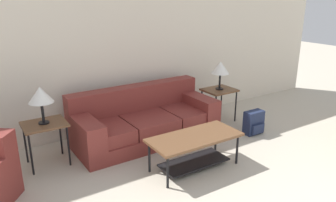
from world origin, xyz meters
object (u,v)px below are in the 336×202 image
object	(u,v)px
side_table_left	(45,128)
table_lamp_right	(220,68)
side_table_right	(219,93)
backpack	(254,123)
couch	(145,122)
coffee_table	(195,144)
table_lamp_left	(40,95)

from	to	relation	value
side_table_left	table_lamp_right	xyz separation A→B (m)	(3.04, -0.00, 0.45)
side_table_right	backpack	distance (m)	0.85
couch	coffee_table	distance (m)	1.18
table_lamp_left	table_lamp_right	xyz separation A→B (m)	(3.04, 0.00, 0.00)
coffee_table	side_table_right	distance (m)	1.83
side_table_right	table_lamp_left	world-z (taller)	table_lamp_left
couch	table_lamp_left	world-z (taller)	table_lamp_left
couch	table_lamp_right	size ratio (longest dim) A/B	4.57
couch	side_table_left	xyz separation A→B (m)	(-1.52, -0.02, 0.24)
table_lamp_right	coffee_table	bearing A→B (deg)	-140.65
table_lamp_right	backpack	xyz separation A→B (m)	(0.11, -0.77, -0.80)
coffee_table	table_lamp_left	size ratio (longest dim) A/B	2.48
side_table_left	side_table_right	size ratio (longest dim) A/B	1.00
side_table_right	backpack	xyz separation A→B (m)	(0.11, -0.77, -0.35)
side_table_right	table_lamp_right	bearing A→B (deg)	-146.31
table_lamp_right	backpack	bearing A→B (deg)	-81.88
coffee_table	side_table_left	world-z (taller)	side_table_left
side_table_left	backpack	size ratio (longest dim) A/B	1.53
side_table_left	table_lamp_right	distance (m)	3.07
table_lamp_left	couch	bearing A→B (deg)	0.78
side_table_right	backpack	world-z (taller)	side_table_right
couch	table_lamp_right	world-z (taller)	table_lamp_right
couch	backpack	xyz separation A→B (m)	(1.63, -0.79, -0.10)
couch	coffee_table	size ratio (longest dim) A/B	1.84
couch	backpack	distance (m)	1.82
coffee_table	side_table_left	distance (m)	2.01
table_lamp_left	backpack	bearing A→B (deg)	-13.77
backpack	couch	bearing A→B (deg)	154.07
side_table_left	table_lamp_left	xyz separation A→B (m)	(0.00, -0.00, 0.45)
side_table_left	side_table_right	world-z (taller)	same
side_table_right	table_lamp_left	distance (m)	3.07
couch	table_lamp_right	xyz separation A→B (m)	(1.52, -0.02, 0.70)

